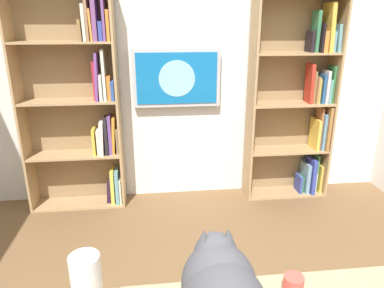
# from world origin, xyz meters

# --- Properties ---
(wall_back) EXTENTS (4.52, 0.06, 2.70)m
(wall_back) POSITION_xyz_m (0.00, -2.23, 1.35)
(wall_back) COLOR silver
(wall_back) RESTS_ON ground
(bookshelf_left) EXTENTS (0.86, 0.28, 2.00)m
(bookshelf_left) POSITION_xyz_m (-1.20, -2.06, 0.98)
(bookshelf_left) COLOR tan
(bookshelf_left) RESTS_ON ground
(bookshelf_right) EXTENTS (0.92, 0.28, 2.16)m
(bookshelf_right) POSITION_xyz_m (0.97, -2.07, 1.09)
(bookshelf_right) COLOR tan
(bookshelf_right) RESTS_ON ground
(wall_mounted_tv) EXTENTS (0.86, 0.07, 0.56)m
(wall_mounted_tv) POSITION_xyz_m (0.06, -2.15, 1.26)
(wall_mounted_tv) COLOR #B7B7BC
(paper_towel_roll) EXTENTS (0.11, 0.11, 0.25)m
(paper_towel_roll) POSITION_xyz_m (0.57, 0.26, 0.88)
(paper_towel_roll) COLOR white
(paper_towel_roll) RESTS_ON desk
(coffee_mug) EXTENTS (0.08, 0.08, 0.10)m
(coffee_mug) POSITION_xyz_m (-0.21, 0.26, 0.80)
(coffee_mug) COLOR #D84C3F
(coffee_mug) RESTS_ON desk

